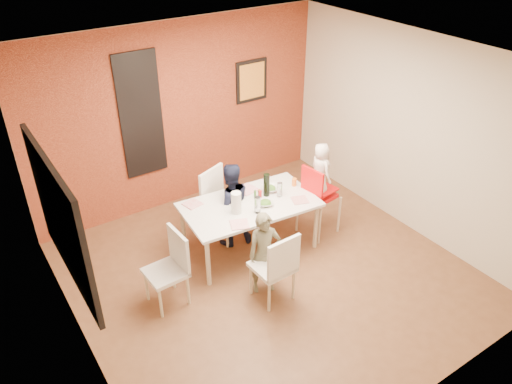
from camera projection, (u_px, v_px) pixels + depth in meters
ground at (269, 274)px, 6.27m from camera, size 4.50×4.50×0.00m
ceiling at (273, 61)px, 4.86m from camera, size 4.50×4.50×0.02m
wall_back at (180, 116)px, 7.16m from camera, size 4.50×0.02×2.70m
wall_front at (434, 298)px, 3.97m from camera, size 4.50×0.02×2.70m
wall_left at (68, 250)px, 4.49m from camera, size 0.02×4.50×2.70m
wall_right at (409, 134)px, 6.63m from camera, size 0.02×4.50×2.70m
brick_accent_wall at (181, 116)px, 7.15m from camera, size 4.50×0.02×2.70m
picture_window_frame at (60, 220)px, 4.55m from camera, size 0.05×1.70×1.30m
picture_window_pane at (62, 220)px, 4.55m from camera, size 0.02×1.55×1.15m
glassblock_strip at (141, 116)px, 6.77m from camera, size 0.55×0.03×1.70m
glassblock_surround at (141, 116)px, 6.77m from camera, size 0.60×0.03×1.76m
art_print_frame at (252, 81)px, 7.55m from camera, size 0.54×0.03×0.64m
art_print_canvas at (252, 81)px, 7.54m from camera, size 0.44×0.01×0.54m
dining_table at (250, 208)px, 6.38m from camera, size 1.78×1.10×0.71m
chair_near at (277, 265)px, 5.60m from camera, size 0.45×0.45×0.94m
chair_far at (219, 200)px, 6.71m from camera, size 0.59×0.59×0.99m
chair_left at (171, 264)px, 5.62m from camera, size 0.45×0.45×0.92m
high_chair at (317, 194)px, 6.69m from camera, size 0.50×0.50×1.05m
child_near at (264, 253)px, 5.76m from camera, size 0.45×0.37×1.06m
child_far at (230, 205)px, 6.54m from camera, size 0.66×0.56×1.18m
toddler at (320, 170)px, 6.53m from camera, size 0.27×0.38×0.74m
plate_near_left at (240, 224)px, 5.94m from camera, size 0.28×0.28×0.01m
plate_far_mid at (247, 189)px, 6.63m from camera, size 0.29×0.29×0.01m
plate_near_right at (300, 200)px, 6.41m from camera, size 0.25×0.25×0.01m
plate_far_left at (192, 204)px, 6.33m from camera, size 0.24×0.24×0.01m
salad_bowl_a at (265, 203)px, 6.31m from camera, size 0.26×0.26×0.05m
salad_bowl_b at (270, 189)px, 6.61m from camera, size 0.30×0.30×0.06m
wine_bottle at (267, 185)px, 6.44m from camera, size 0.08×0.08×0.31m
wine_glass_a at (257, 205)px, 6.12m from camera, size 0.08×0.08×0.22m
wine_glass_b at (280, 190)px, 6.45m from camera, size 0.07×0.07×0.20m
paper_towel_roll at (236, 203)px, 6.10m from camera, size 0.13×0.13×0.28m
condiment_red at (260, 196)px, 6.37m from camera, size 0.04×0.04×0.15m
condiment_green at (255, 195)px, 6.41m from camera, size 0.03×0.03×0.12m
condiment_brown at (259, 195)px, 6.38m from camera, size 0.04×0.04×0.15m
sippy_cup at (294, 182)px, 6.70m from camera, size 0.06×0.06×0.11m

